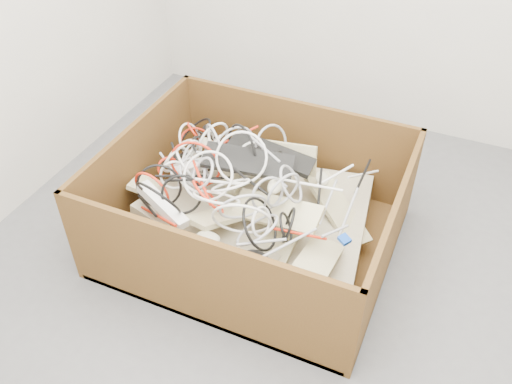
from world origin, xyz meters
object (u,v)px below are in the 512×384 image
at_px(cardboard_box, 251,221).
at_px(vga_plug, 344,239).
at_px(power_strip_left, 199,165).
at_px(power_strip_right, 162,205).

relative_size(cardboard_box, vga_plug, 28.43).
height_order(cardboard_box, vga_plug, cardboard_box).
relative_size(cardboard_box, power_strip_left, 4.80).
bearing_deg(cardboard_box, power_strip_left, 174.66).
relative_size(power_strip_left, power_strip_right, 0.91).
xyz_separation_m(power_strip_left, power_strip_right, (-0.01, -0.31, -0.01)).
relative_size(power_strip_right, vga_plug, 6.49).
height_order(power_strip_left, power_strip_right, power_strip_left).
bearing_deg(power_strip_right, cardboard_box, 65.87).
bearing_deg(cardboard_box, vga_plug, -17.12).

